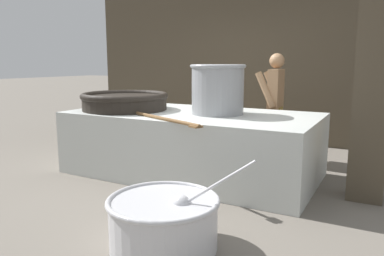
{
  "coord_description": "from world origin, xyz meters",
  "views": [
    {
      "loc": [
        2.31,
        -4.33,
        1.48
      ],
      "look_at": [
        0.0,
        0.0,
        0.62
      ],
      "focal_mm": 35.0,
      "sensor_mm": 36.0,
      "label": 1
    }
  ],
  "objects": [
    {
      "name": "back_wall",
      "position": [
        0.0,
        2.63,
        1.66
      ],
      "size": [
        7.15,
        0.24,
        3.32
      ],
      "primitive_type": "cube",
      "color": "#4C4233",
      "rests_on": "ground_plane"
    },
    {
      "name": "hearth_platform",
      "position": [
        0.0,
        0.0,
        0.41
      ],
      "size": [
        3.24,
        1.66,
        0.83
      ],
      "color": "silver",
      "rests_on": "ground_plane"
    },
    {
      "name": "ground_plane",
      "position": [
        0.0,
        0.0,
        0.0
      ],
      "size": [
        60.0,
        60.0,
        0.0
      ],
      "primitive_type": "plane",
      "color": "slate"
    },
    {
      "name": "prep_bowl_vegetables",
      "position": [
        0.78,
        -1.94,
        0.23
      ],
      "size": [
        1.17,
        0.91,
        0.79
      ],
      "color": "silver",
      "rests_on": "ground_plane"
    },
    {
      "name": "support_pillar",
      "position": [
        2.14,
        0.05,
        1.66
      ],
      "size": [
        0.37,
        0.37,
        3.32
      ],
      "primitive_type": "cube",
      "color": "#4C4233",
      "rests_on": "ground_plane"
    },
    {
      "name": "giant_wok_near",
      "position": [
        -0.98,
        -0.17,
        0.96
      ],
      "size": [
        1.21,
        1.21,
        0.24
      ],
      "color": "black",
      "rests_on": "hearth_platform"
    },
    {
      "name": "cook",
      "position": [
        0.75,
        1.27,
        0.88
      ],
      "size": [
        0.39,
        0.6,
        1.62
      ],
      "rotation": [
        0.0,
        0.0,
        3.19
      ],
      "color": "#9E7551",
      "rests_on": "ground_plane"
    },
    {
      "name": "stock_pot",
      "position": [
        0.35,
        0.04,
        1.16
      ],
      "size": [
        0.71,
        0.71,
        0.63
      ],
      "color": "gray",
      "rests_on": "hearth_platform"
    },
    {
      "name": "stirring_paddle",
      "position": [
        0.03,
        -0.75,
        0.85
      ],
      "size": [
        1.35,
        0.65,
        0.04
      ],
      "rotation": [
        0.0,
        0.0,
        -0.42
      ],
      "color": "brown",
      "rests_on": "hearth_platform"
    }
  ]
}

